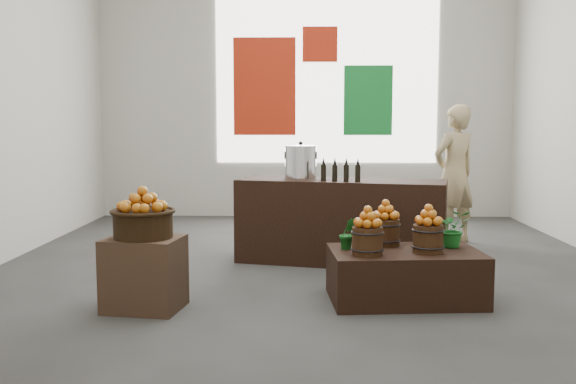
{
  "coord_description": "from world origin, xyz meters",
  "views": [
    {
      "loc": [
        -0.05,
        -5.91,
        1.39
      ],
      "look_at": [
        -0.17,
        -0.4,
        0.79
      ],
      "focal_mm": 40.0,
      "sensor_mm": 36.0,
      "label": 1
    }
  ],
  "objects_px": {
    "stock_pot_left": "(301,163)",
    "shopper": "(454,174)",
    "display_table": "(405,276)",
    "crate": "(144,274)",
    "wicker_basket": "(143,224)",
    "counter": "(341,221)"
  },
  "relations": [
    {
      "from": "counter",
      "to": "display_table",
      "type": "bearing_deg",
      "value": -59.38
    },
    {
      "from": "wicker_basket",
      "to": "counter",
      "type": "bearing_deg",
      "value": 46.61
    },
    {
      "from": "crate",
      "to": "counter",
      "type": "relative_size",
      "value": 0.27
    },
    {
      "from": "counter",
      "to": "stock_pot_left",
      "type": "relative_size",
      "value": 6.47
    },
    {
      "from": "crate",
      "to": "stock_pot_left",
      "type": "height_order",
      "value": "stock_pot_left"
    },
    {
      "from": "wicker_basket",
      "to": "counter",
      "type": "distance_m",
      "value": 2.28
    },
    {
      "from": "stock_pot_left",
      "to": "shopper",
      "type": "xyz_separation_m",
      "value": [
        1.76,
        1.0,
        -0.19
      ]
    },
    {
      "from": "crate",
      "to": "stock_pot_left",
      "type": "xyz_separation_m",
      "value": [
        1.15,
        1.74,
        0.71
      ]
    },
    {
      "from": "crate",
      "to": "shopper",
      "type": "height_order",
      "value": "shopper"
    },
    {
      "from": "wicker_basket",
      "to": "shopper",
      "type": "height_order",
      "value": "shopper"
    },
    {
      "from": "stock_pot_left",
      "to": "shopper",
      "type": "bearing_deg",
      "value": 29.52
    },
    {
      "from": "counter",
      "to": "shopper",
      "type": "height_order",
      "value": "shopper"
    },
    {
      "from": "crate",
      "to": "wicker_basket",
      "type": "bearing_deg",
      "value": 0.0
    },
    {
      "from": "stock_pot_left",
      "to": "counter",
      "type": "bearing_deg",
      "value": -13.72
    },
    {
      "from": "crate",
      "to": "stock_pot_left",
      "type": "bearing_deg",
      "value": 56.5
    },
    {
      "from": "display_table",
      "to": "shopper",
      "type": "xyz_separation_m",
      "value": [
        0.95,
        2.47,
        0.59
      ]
    },
    {
      "from": "display_table",
      "to": "crate",
      "type": "bearing_deg",
      "value": -176.71
    },
    {
      "from": "counter",
      "to": "shopper",
      "type": "xyz_separation_m",
      "value": [
        1.36,
        1.1,
        0.38
      ]
    },
    {
      "from": "display_table",
      "to": "wicker_basket",
      "type": "bearing_deg",
      "value": -176.71
    },
    {
      "from": "wicker_basket",
      "to": "display_table",
      "type": "relative_size",
      "value": 0.38
    },
    {
      "from": "display_table",
      "to": "stock_pot_left",
      "type": "relative_size",
      "value": 3.69
    },
    {
      "from": "crate",
      "to": "display_table",
      "type": "distance_m",
      "value": 1.99
    }
  ]
}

